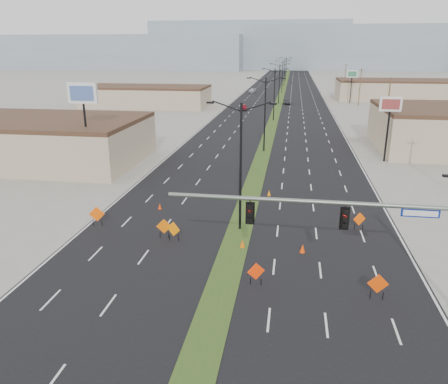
# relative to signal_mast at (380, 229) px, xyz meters

# --- Properties ---
(ground) EXTENTS (600.00, 600.00, 0.00)m
(ground) POSITION_rel_signal_mast_xyz_m (-8.56, -2.00, -4.79)
(ground) COLOR gray
(ground) RESTS_ON ground
(road_surface) EXTENTS (25.00, 400.00, 0.02)m
(road_surface) POSITION_rel_signal_mast_xyz_m (-8.56, 98.00, -4.79)
(road_surface) COLOR black
(road_surface) RESTS_ON ground
(median_strip) EXTENTS (2.00, 400.00, 0.04)m
(median_strip) POSITION_rel_signal_mast_xyz_m (-8.56, 98.00, -4.79)
(median_strip) COLOR #2B4D1B
(median_strip) RESTS_ON ground
(building_sw_far) EXTENTS (30.00, 14.00, 4.50)m
(building_sw_far) POSITION_rel_signal_mast_xyz_m (-40.56, 83.00, -2.54)
(building_sw_far) COLOR tan
(building_sw_far) RESTS_ON ground
(building_se_far) EXTENTS (44.00, 16.00, 5.00)m
(building_se_far) POSITION_rel_signal_mast_xyz_m (29.44, 108.00, -2.29)
(building_se_far) COLOR tan
(building_se_far) RESTS_ON ground
(mesa_west) EXTENTS (180.00, 50.00, 22.00)m
(mesa_west) POSITION_rel_signal_mast_xyz_m (-128.56, 278.00, 6.21)
(mesa_west) COLOR gray
(mesa_west) RESTS_ON ground
(mesa_center) EXTENTS (220.00, 50.00, 28.00)m
(mesa_center) POSITION_rel_signal_mast_xyz_m (31.44, 298.00, 9.21)
(mesa_center) COLOR gray
(mesa_center) RESTS_ON ground
(mesa_backdrop) EXTENTS (140.00, 50.00, 32.00)m
(mesa_backdrop) POSITION_rel_signal_mast_xyz_m (-38.56, 318.00, 11.21)
(mesa_backdrop) COLOR gray
(mesa_backdrop) RESTS_ON ground
(signal_mast) EXTENTS (16.30, 0.60, 8.00)m
(signal_mast) POSITION_rel_signal_mast_xyz_m (0.00, 0.00, 0.00)
(signal_mast) COLOR slate
(signal_mast) RESTS_ON ground
(streetlight_0) EXTENTS (5.15, 0.24, 10.02)m
(streetlight_0) POSITION_rel_signal_mast_xyz_m (-8.56, 10.00, 0.63)
(streetlight_0) COLOR black
(streetlight_0) RESTS_ON ground
(streetlight_1) EXTENTS (5.15, 0.24, 10.02)m
(streetlight_1) POSITION_rel_signal_mast_xyz_m (-8.56, 38.00, 0.63)
(streetlight_1) COLOR black
(streetlight_1) RESTS_ON ground
(streetlight_2) EXTENTS (5.15, 0.24, 10.02)m
(streetlight_2) POSITION_rel_signal_mast_xyz_m (-8.56, 66.00, 0.63)
(streetlight_2) COLOR black
(streetlight_2) RESTS_ON ground
(streetlight_3) EXTENTS (5.15, 0.24, 10.02)m
(streetlight_3) POSITION_rel_signal_mast_xyz_m (-8.56, 94.00, 0.63)
(streetlight_3) COLOR black
(streetlight_3) RESTS_ON ground
(streetlight_4) EXTENTS (5.15, 0.24, 10.02)m
(streetlight_4) POSITION_rel_signal_mast_xyz_m (-8.56, 122.00, 0.63)
(streetlight_4) COLOR black
(streetlight_4) RESTS_ON ground
(streetlight_5) EXTENTS (5.15, 0.24, 10.02)m
(streetlight_5) POSITION_rel_signal_mast_xyz_m (-8.56, 150.00, 0.63)
(streetlight_5) COLOR black
(streetlight_5) RESTS_ON ground
(streetlight_6) EXTENTS (5.15, 0.24, 10.02)m
(streetlight_6) POSITION_rel_signal_mast_xyz_m (-8.56, 178.00, 0.63)
(streetlight_6) COLOR black
(streetlight_6) RESTS_ON ground
(utility_pole_1) EXTENTS (1.60, 0.20, 9.00)m
(utility_pole_1) POSITION_rel_signal_mast_xyz_m (11.44, 58.00, -0.12)
(utility_pole_1) COLOR #4C3823
(utility_pole_1) RESTS_ON ground
(utility_pole_2) EXTENTS (1.60, 0.20, 9.00)m
(utility_pole_2) POSITION_rel_signal_mast_xyz_m (11.44, 93.00, -0.12)
(utility_pole_2) COLOR #4C3823
(utility_pole_2) RESTS_ON ground
(utility_pole_3) EXTENTS (1.60, 0.20, 9.00)m
(utility_pole_3) POSITION_rel_signal_mast_xyz_m (11.44, 128.00, -0.12)
(utility_pole_3) COLOR #4C3823
(utility_pole_3) RESTS_ON ground
(car_left) EXTENTS (1.97, 4.05, 1.33)m
(car_left) POSITION_rel_signal_mast_xyz_m (-16.16, 79.94, -4.13)
(car_left) COLOR maroon
(car_left) RESTS_ON ground
(car_mid) EXTENTS (1.92, 4.14, 1.31)m
(car_mid) POSITION_rel_signal_mast_xyz_m (-6.47, 93.21, -4.14)
(car_mid) COLOR black
(car_mid) RESTS_ON ground
(car_far) EXTENTS (2.11, 4.56, 1.29)m
(car_far) POSITION_rel_signal_mast_xyz_m (-18.04, 122.02, -4.15)
(car_far) COLOR #A5AAAE
(car_far) RESTS_ON ground
(construction_sign_0) EXTENTS (1.23, 0.34, 1.67)m
(construction_sign_0) POSITION_rel_signal_mast_xyz_m (-20.06, 8.83, -3.81)
(construction_sign_0) COLOR #ED4F05
(construction_sign_0) RESTS_ON ground
(construction_sign_1) EXTENTS (1.10, 0.43, 1.53)m
(construction_sign_1) POSITION_rel_signal_mast_xyz_m (-13.19, 7.00, -3.89)
(construction_sign_1) COLOR orange
(construction_sign_1) RESTS_ON ground
(construction_sign_2) EXTENTS (1.15, 0.27, 1.55)m
(construction_sign_2) POSITION_rel_signal_mast_xyz_m (-14.03, 7.37, -3.88)
(construction_sign_2) COLOR #DD5E04
(construction_sign_2) RESTS_ON ground
(construction_sign_3) EXTENTS (1.04, 0.48, 1.49)m
(construction_sign_3) POSITION_rel_signal_mast_xyz_m (-6.56, 1.52, -3.92)
(construction_sign_3) COLOR #FF3405
(construction_sign_3) RESTS_ON ground
(construction_sign_4) EXTENTS (1.21, 0.06, 1.61)m
(construction_sign_4) POSITION_rel_signal_mast_xyz_m (0.45, 1.00, -3.85)
(construction_sign_4) COLOR #D93C04
(construction_sign_4) RESTS_ON ground
(construction_sign_5) EXTENTS (1.01, 0.47, 1.44)m
(construction_sign_5) POSITION_rel_signal_mast_xyz_m (0.81, 11.35, -3.95)
(construction_sign_5) COLOR #F24E05
(construction_sign_5) RESTS_ON ground
(cone_0) EXTENTS (0.43, 0.43, 0.65)m
(cone_0) POSITION_rel_signal_mast_xyz_m (-7.96, 6.60, -4.47)
(cone_0) COLOR #D75A04
(cone_0) RESTS_ON ground
(cone_1) EXTENTS (0.51, 0.51, 0.66)m
(cone_1) POSITION_rel_signal_mast_xyz_m (-3.68, 6.46, -4.46)
(cone_1) COLOR #E83C04
(cone_1) RESTS_ON ground
(cone_2) EXTENTS (0.42, 0.42, 0.58)m
(cone_2) POSITION_rel_signal_mast_xyz_m (-6.72, 18.63, -4.50)
(cone_2) COLOR orange
(cone_2) RESTS_ON ground
(cone_3) EXTENTS (0.41, 0.41, 0.55)m
(cone_3) POSITION_rel_signal_mast_xyz_m (-16.20, 13.36, -4.52)
(cone_3) COLOR #E83404
(cone_3) RESTS_ON ground
(pole_sign_west) EXTENTS (3.35, 0.43, 10.26)m
(pole_sign_west) POSITION_rel_signal_mast_xyz_m (-27.36, 23.05, 3.63)
(pole_sign_west) COLOR black
(pole_sign_west) RESTS_ON ground
(pole_sign_east_near) EXTENTS (2.65, 0.42, 8.11)m
(pole_sign_east_near) POSITION_rel_signal_mast_xyz_m (7.04, 34.73, 1.74)
(pole_sign_east_near) COLOR black
(pole_sign_east_near) RESTS_ON ground
(pole_sign_east_far) EXTENTS (2.74, 0.58, 8.36)m
(pole_sign_east_far) POSITION_rel_signal_mast_xyz_m (9.88, 97.68, 1.96)
(pole_sign_east_far) COLOR black
(pole_sign_east_far) RESTS_ON ground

